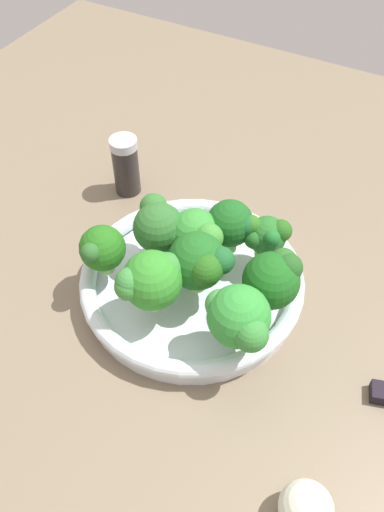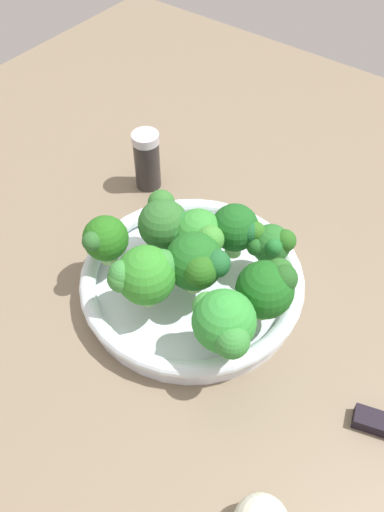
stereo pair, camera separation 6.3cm
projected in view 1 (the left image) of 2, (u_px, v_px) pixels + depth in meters
The scene contains 13 objects.
ground_plane at pixel (196, 320), 66.82cm from camera, with size 130.00×130.00×2.50cm, color #796A54.
bowl at pixel (192, 282), 66.84cm from camera, with size 27.48×27.48×3.63cm.
broccoli_floret_0 at pixel (235, 225), 64.68cm from camera, with size 6.36×5.77×7.32cm.
broccoli_floret_1 at pixel (274, 278), 59.17cm from camera, with size 6.44×6.72×7.48cm.
broccoli_floret_2 at pixel (268, 236), 64.64cm from camera, with size 5.19×5.17×5.86cm.
broccoli_floret_3 at pixel (239, 318), 55.30cm from camera, with size 7.75×6.88×8.15cm.
broccoli_floret_4 at pixel (151, 280), 58.65cm from camera, with size 6.71×7.34×7.97cm.
broccoli_floret_5 at pixel (101, 248), 63.10cm from camera, with size 5.51×6.04×6.47cm.
broccoli_floret_6 at pixel (195, 235), 64.07cm from camera, with size 7.13×6.23×7.04cm.
broccoli_floret_7 at pixel (160, 225), 64.60cm from camera, with size 7.03×6.56×7.46cm.
broccoli_floret_8 at pixel (200, 262), 60.41cm from camera, with size 7.65×6.72×7.92cm.
garlic_bulb at pixel (306, 508), 48.70cm from camera, with size 5.05×5.05×5.05cm, color silver.
pepper_shaker at pixel (126, 165), 77.37cm from camera, with size 3.91×3.91×9.11cm.
Camera 1 is at (-17.73, 33.94, 54.08)cm, focal length 38.01 mm.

